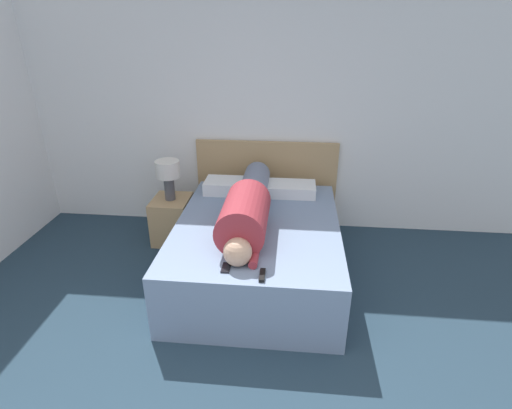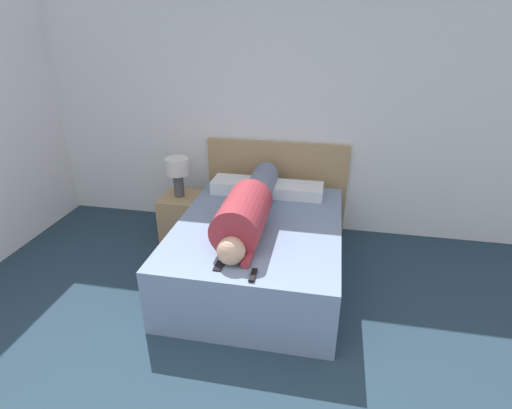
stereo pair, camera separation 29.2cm
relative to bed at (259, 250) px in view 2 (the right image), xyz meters
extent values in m
cube|color=white|center=(-0.17, 1.15, 1.01)|extent=(6.17, 0.06, 2.60)
cube|color=#7589A8|center=(0.00, 0.00, 0.00)|extent=(1.48, 1.90, 0.58)
cube|color=tan|center=(0.00, 1.08, 0.23)|extent=(1.60, 0.04, 1.03)
cube|color=tan|center=(-1.01, 0.61, -0.04)|extent=(0.40, 0.45, 0.50)
cylinder|color=#4C4C51|center=(-1.01, 0.61, 0.34)|extent=(0.11, 0.11, 0.26)
cylinder|color=silver|center=(-1.01, 0.61, 0.55)|extent=(0.26, 0.26, 0.18)
sphere|color=tan|center=(-0.08, -0.69, 0.40)|extent=(0.22, 0.22, 0.22)
cylinder|color=#992D38|center=(-0.08, -0.28, 0.49)|extent=(0.40, 0.70, 0.40)
cylinder|color=slate|center=(-0.08, 0.49, 0.43)|extent=(0.28, 0.83, 0.28)
cylinder|color=#992D38|center=(0.03, -0.64, 0.33)|extent=(0.07, 0.22, 0.07)
cube|color=white|center=(-0.36, 0.68, 0.36)|extent=(0.54, 0.32, 0.13)
cube|color=white|center=(0.29, 0.68, 0.35)|extent=(0.51, 0.32, 0.12)
cube|color=black|center=(0.11, -0.83, 0.30)|extent=(0.04, 0.15, 0.02)
cube|color=black|center=(-0.16, -0.76, 0.30)|extent=(0.06, 0.13, 0.01)
camera|label=1|loc=(0.30, -3.22, 1.99)|focal=28.00mm
camera|label=2|loc=(0.59, -3.18, 1.99)|focal=28.00mm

